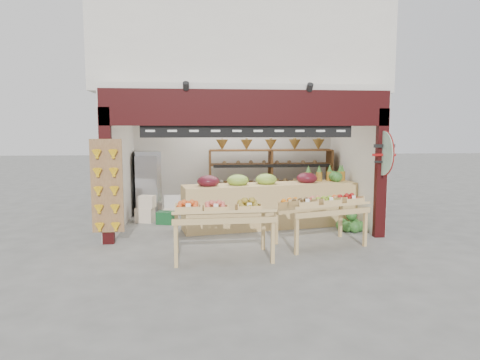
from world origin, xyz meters
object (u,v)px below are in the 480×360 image
Objects in this scene: display_table_right at (321,204)px; watermelon_pile at (350,224)px; refrigerator at (148,183)px; cardboard_stack at (156,212)px; display_table_left at (215,211)px; back_shelving at (271,169)px; mid_counter at (270,203)px.

display_table_right reaches higher than watermelon_pile.
refrigerator is 1.21m from cardboard_stack.
refrigerator is 0.92× the size of display_table_right.
refrigerator is 4.35m from display_table_left.
display_table_left is 2.12m from display_table_right.
refrigerator is at bearing 111.84° from display_table_left.
cardboard_stack is 1.76× the size of watermelon_pile.
back_shelving reaches higher than mid_counter.
back_shelving is at bearing 80.11° from mid_counter.
back_shelving is 1.68m from mid_counter.
refrigerator is at bearing 175.10° from back_shelving.
back_shelving is 3.25m from refrigerator.
display_table_left reaches higher than cardboard_stack.
back_shelving is at bearing 124.71° from watermelon_pile.
refrigerator is (-3.22, 0.28, -0.38)m from back_shelving.
display_table_left is (1.33, -3.02, 0.59)m from cardboard_stack.
refrigerator is 5.27m from watermelon_pile.
cardboard_stack is at bearing 163.66° from mid_counter.
cardboard_stack is 4.20m from display_table_right.
cardboard_stack is 0.60× the size of display_table_left.
back_shelving is 3.18m from cardboard_stack.
cardboard_stack is (-2.93, -0.74, -0.98)m from back_shelving.
refrigerator is 1.59× the size of cardboard_stack.
refrigerator reaches higher than cardboard_stack.
mid_counter is 6.82× the size of watermelon_pile.
display_table_left is at bearing -113.12° from back_shelving.
mid_counter is at bearing -99.89° from back_shelving.
refrigerator reaches higher than mid_counter.
refrigerator is 0.41× the size of mid_counter.
mid_counter is at bearing 161.88° from watermelon_pile.
cardboard_stack is at bearing 162.96° from watermelon_pile.
display_table_left is at bearing -120.90° from mid_counter.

